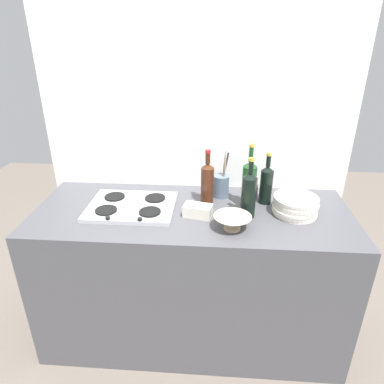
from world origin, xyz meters
The scene contains 13 objects.
ground_plane centered at (0.00, 0.00, 0.00)m, with size 6.00×6.00×0.00m, color #6B6056.
counter_block centered at (0.00, 0.00, 0.45)m, with size 1.80×0.70×0.90m, color #4C4C51.
backsplash_panel centered at (0.00, 0.38, 1.11)m, with size 1.90×0.06×2.23m, color white.
stovetop_hob centered at (-0.35, 0.01, 0.91)m, with size 0.49×0.38×0.04m.
plate_stack centered at (0.57, 0.01, 0.95)m, with size 0.25×0.25×0.10m.
wine_bottle_leftmost centered at (0.32, 0.08, 1.04)m, with size 0.08×0.08×0.38m.
wine_bottle_mid_left centered at (0.08, 0.10, 1.03)m, with size 0.08×0.08×0.33m.
wine_bottle_mid_right centered at (0.31, -0.04, 1.03)m, with size 0.08×0.08×0.34m.
wine_bottle_rightmost centered at (0.42, 0.14, 1.02)m, with size 0.07×0.07×0.31m.
mixing_bowl centered at (0.22, -0.18, 0.94)m, with size 0.19×0.19×0.08m.
butter_dish centered at (0.04, -0.05, 0.93)m, with size 0.15×0.09×0.07m, color silver.
utensil_crock centered at (0.16, 0.21, 0.97)m, with size 0.10×0.10×0.30m.
condiment_jar_front centered at (0.36, 0.21, 0.94)m, with size 0.06×0.06×0.09m.
Camera 1 is at (0.13, -1.72, 1.83)m, focal length 32.30 mm.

